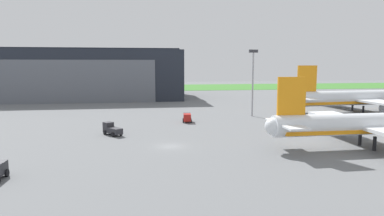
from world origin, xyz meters
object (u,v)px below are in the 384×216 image
(maintenance_hangar, at_px, (69,74))
(airliner_near_left, at_px, (376,124))
(airliner_far_right, at_px, (364,98))
(pushback_tractor, at_px, (112,129))
(baggage_tug, at_px, (187,117))
(apron_light_mast, at_px, (253,77))

(maintenance_hangar, bearing_deg, airliner_near_left, -55.00)
(airliner_far_right, height_order, airliner_near_left, airliner_far_right)
(pushback_tractor, bearing_deg, airliner_far_right, 18.09)
(maintenance_hangar, distance_m, airliner_near_left, 119.28)
(maintenance_hangar, relative_size, baggage_tug, 24.24)
(airliner_far_right, bearing_deg, pushback_tractor, -161.91)
(pushback_tractor, bearing_deg, apron_light_mast, 28.94)
(airliner_near_left, bearing_deg, maintenance_hangar, 125.00)
(baggage_tug, distance_m, pushback_tractor, 21.27)
(maintenance_hangar, relative_size, apron_light_mast, 5.11)
(airliner_near_left, xyz_separation_m, pushback_tractor, (-44.76, 17.37, -2.83))
(airliner_far_right, relative_size, baggage_tug, 13.01)
(baggage_tug, distance_m, apron_light_mast, 22.13)
(airliner_far_right, height_order, baggage_tug, airliner_far_right)
(airliner_far_right, bearing_deg, apron_light_mast, -174.31)
(airliner_far_right, relative_size, apron_light_mast, 2.74)
(maintenance_hangar, xyz_separation_m, airliner_far_right, (94.95, -56.89, -5.92))
(maintenance_hangar, distance_m, apron_light_mast, 84.70)
(maintenance_hangar, bearing_deg, baggage_tug, -58.96)
(apron_light_mast, bearing_deg, pushback_tractor, -151.06)
(pushback_tractor, distance_m, apron_light_mast, 41.93)
(airliner_far_right, xyz_separation_m, apron_light_mast, (-35.61, -3.55, 6.52))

